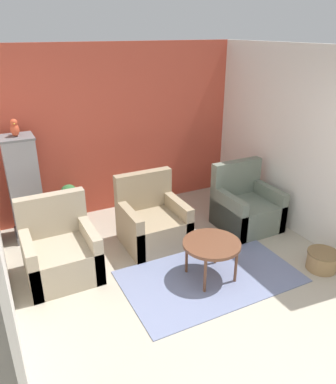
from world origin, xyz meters
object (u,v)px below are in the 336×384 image
object	(u,v)px
armchair_middle	(152,223)
armchair_right	(246,208)
potted_plant	(70,203)
birdcage	(25,189)
parrot	(15,128)
armchair_left	(60,253)
coffee_table	(212,246)
wicker_basket	(322,260)

from	to	relation	value
armchair_middle	armchair_right	bearing A→B (deg)	-7.92
armchair_middle	potted_plant	distance (m)	1.40
birdcage	parrot	size ratio (longest dim) A/B	6.27
birdcage	armchair_right	bearing A→B (deg)	-21.48
armchair_left	armchair_right	world-z (taller)	same
armchair_right	parrot	world-z (taller)	parrot
coffee_table	wicker_basket	distance (m)	1.49
parrot	wicker_basket	xyz separation A→B (m)	(3.19, -2.56, -1.49)
birdcage	parrot	xyz separation A→B (m)	(0.00, 0.00, 0.88)
armchair_right	birdcage	size ratio (longest dim) A/B	0.65
coffee_table	parrot	xyz separation A→B (m)	(-1.82, 2.07, 1.18)
parrot	potted_plant	world-z (taller)	parrot
birdcage	armchair_middle	bearing A→B (deg)	-32.62
armchair_left	wicker_basket	xyz separation A→B (m)	(2.99, -1.39, -0.17)
armchair_right	wicker_basket	bearing A→B (deg)	-82.85
armchair_middle	birdcage	bearing A→B (deg)	147.38
armchair_right	birdcage	bearing A→B (deg)	158.52
birdcage	potted_plant	world-z (taller)	birdcage
armchair_middle	armchair_left	bearing A→B (deg)	-171.64
coffee_table	armchair_left	bearing A→B (deg)	151.19
armchair_left	armchair_middle	xyz separation A→B (m)	(1.33, 0.20, 0.00)
armchair_right	armchair_middle	size ratio (longest dim) A/B	1.00
armchair_right	armchair_middle	world-z (taller)	same
armchair_right	potted_plant	world-z (taller)	armchair_right
birdcage	potted_plant	distance (m)	0.73
armchair_left	wicker_basket	bearing A→B (deg)	-24.86
armchair_right	potted_plant	distance (m)	2.71
parrot	armchair_right	bearing A→B (deg)	-21.52
coffee_table	potted_plant	xyz separation A→B (m)	(-1.20, 2.14, -0.08)
coffee_table	parrot	world-z (taller)	parrot
armchair_left	armchair_right	size ratio (longest dim) A/B	1.00
coffee_table	armchair_middle	bearing A→B (deg)	104.86
potted_plant	wicker_basket	size ratio (longest dim) A/B	1.73
coffee_table	armchair_middle	world-z (taller)	armchair_middle
armchair_right	wicker_basket	xyz separation A→B (m)	(0.17, -1.37, -0.17)
coffee_table	armchair_middle	xyz separation A→B (m)	(-0.29, 1.09, -0.15)
armchair_middle	parrot	distance (m)	2.25
parrot	potted_plant	size ratio (longest dim) A/B	0.36
armchair_right	birdcage	distance (m)	3.27
armchair_middle	parrot	bearing A→B (deg)	147.32
potted_plant	wicker_basket	bearing A→B (deg)	-45.67
armchair_left	birdcage	bearing A→B (deg)	99.68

